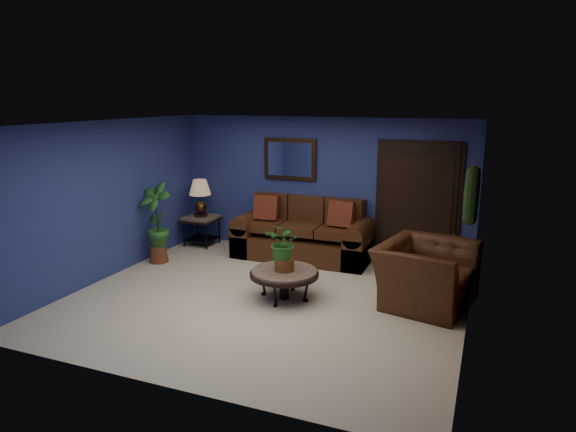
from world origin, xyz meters
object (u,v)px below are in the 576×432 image
at_px(sofa, 304,237).
at_px(armchair, 425,274).
at_px(coffee_table, 284,274).
at_px(table_lamp, 200,194).
at_px(side_chair, 333,232).
at_px(end_table, 201,223).

bearing_deg(sofa, armchair, -31.83).
relative_size(sofa, coffee_table, 2.45).
height_order(table_lamp, side_chair, table_lamp).
height_order(end_table, armchair, armchair).
distance_m(sofa, armchair, 2.73).
relative_size(table_lamp, armchair, 0.52).
height_order(sofa, side_chair, sofa).
relative_size(sofa, end_table, 3.87).
bearing_deg(end_table, armchair, -17.45).
bearing_deg(coffee_table, sofa, 101.80).
xyz_separation_m(end_table, armchair, (4.45, -1.40, -0.00)).
bearing_deg(side_chair, armchair, -36.40).
bearing_deg(armchair, sofa, 70.76).
height_order(coffee_table, end_table, end_table).
xyz_separation_m(coffee_table, side_chair, (0.11, 2.02, 0.13)).
relative_size(coffee_table, side_chair, 1.12).
distance_m(end_table, table_lamp, 0.59).
bearing_deg(end_table, coffee_table, -37.45).
bearing_deg(side_chair, table_lamp, -175.73).
xyz_separation_m(table_lamp, armchair, (4.45, -1.40, -0.59)).
distance_m(coffee_table, table_lamp, 3.27).
distance_m(table_lamp, side_chair, 2.71).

